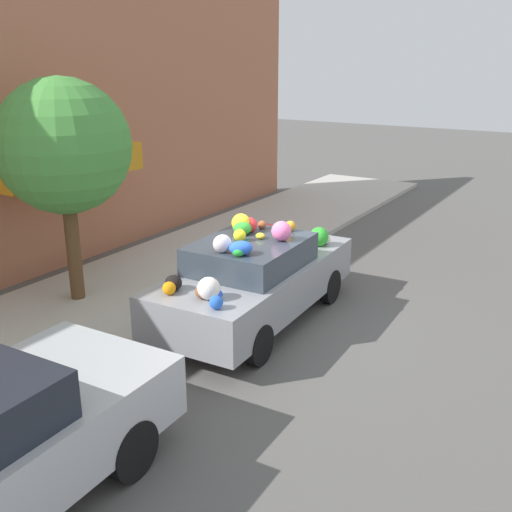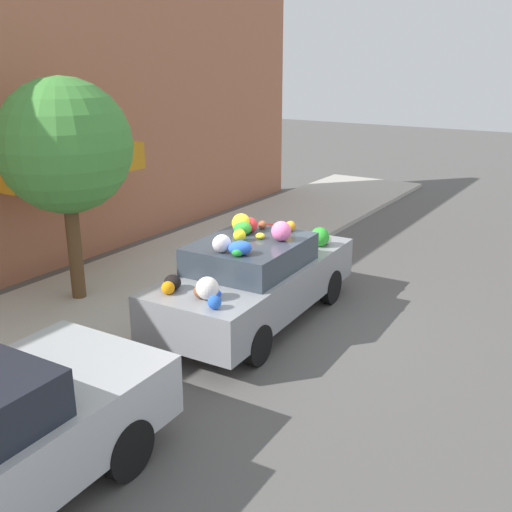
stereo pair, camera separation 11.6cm
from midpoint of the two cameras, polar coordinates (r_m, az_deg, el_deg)
name	(u,v)px [view 2 (the right image)]	position (r m, az deg, el deg)	size (l,w,h in m)	color
ground_plane	(258,320)	(9.90, 0.57, -6.14)	(60.00, 60.00, 0.00)	#565451
sidewalk_curb	(137,285)	(11.43, -11.02, -2.76)	(24.00, 3.20, 0.11)	#B2ADA3
building_facade	(41,124)	(12.40, -19.50, 11.76)	(18.00, 1.20, 5.88)	#B26B4C
street_tree	(65,147)	(10.33, -17.45, 9.89)	(2.20, 2.20, 3.74)	brown
fire_hydrant	(203,263)	(11.21, -4.82, -0.69)	(0.20, 0.20, 0.70)	red
art_car	(255,277)	(9.61, 0.25, -2.02)	(4.23, 1.84, 1.72)	gray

